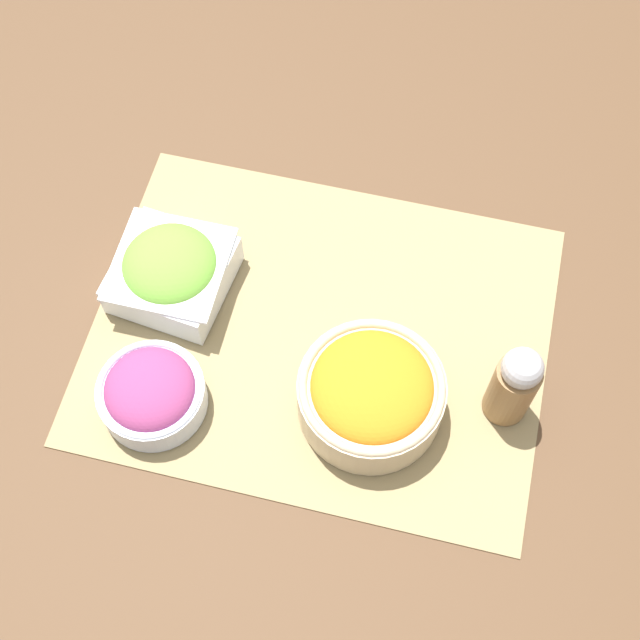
{
  "coord_description": "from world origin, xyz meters",
  "views": [
    {
      "loc": [
        -0.1,
        0.43,
        0.9
      ],
      "look_at": [
        0.0,
        0.0,
        0.03
      ],
      "focal_mm": 50.0,
      "sensor_mm": 36.0,
      "label": 1
    }
  ],
  "objects_px": {
    "onion_bowl": "(151,393)",
    "lettuce_bowl": "(171,270)",
    "pepper_shaker": "(515,384)",
    "carrot_bowl": "(371,393)"
  },
  "relations": [
    {
      "from": "lettuce_bowl",
      "to": "pepper_shaker",
      "type": "bearing_deg",
      "value": 171.19
    },
    {
      "from": "onion_bowl",
      "to": "pepper_shaker",
      "type": "distance_m",
      "value": 0.38
    },
    {
      "from": "carrot_bowl",
      "to": "pepper_shaker",
      "type": "relative_size",
      "value": 1.28
    },
    {
      "from": "lettuce_bowl",
      "to": "carrot_bowl",
      "type": "relative_size",
      "value": 0.87
    },
    {
      "from": "onion_bowl",
      "to": "lettuce_bowl",
      "type": "bearing_deg",
      "value": -80.84
    },
    {
      "from": "lettuce_bowl",
      "to": "pepper_shaker",
      "type": "xyz_separation_m",
      "value": [
        -0.39,
        0.06,
        0.03
      ]
    },
    {
      "from": "onion_bowl",
      "to": "carrot_bowl",
      "type": "xyz_separation_m",
      "value": [
        -0.23,
        -0.05,
        0.01
      ]
    },
    {
      "from": "onion_bowl",
      "to": "carrot_bowl",
      "type": "height_order",
      "value": "carrot_bowl"
    },
    {
      "from": "onion_bowl",
      "to": "pepper_shaker",
      "type": "xyz_separation_m",
      "value": [
        -0.37,
        -0.08,
        0.03
      ]
    },
    {
      "from": "onion_bowl",
      "to": "pepper_shaker",
      "type": "relative_size",
      "value": 0.94
    }
  ]
}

